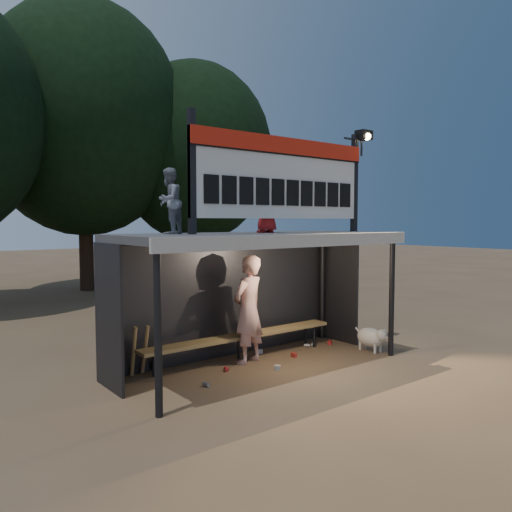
% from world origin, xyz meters
% --- Properties ---
extents(ground, '(80.00, 80.00, 0.00)m').
position_xyz_m(ground, '(0.00, 0.00, 0.00)').
color(ground, brown).
rests_on(ground, ground).
extents(player, '(0.81, 0.65, 1.92)m').
position_xyz_m(player, '(-0.00, 0.36, 0.96)').
color(player, white).
rests_on(player, ground).
extents(child_a, '(0.63, 0.59, 1.02)m').
position_xyz_m(child_a, '(-1.58, 0.29, 2.83)').
color(child_a, slate).
rests_on(child_a, dugout_shelter).
extents(child_b, '(0.48, 0.32, 0.96)m').
position_xyz_m(child_b, '(0.24, 0.17, 2.80)').
color(child_b, maroon).
rests_on(child_b, dugout_shelter).
extents(dugout_shelter, '(5.10, 2.08, 2.32)m').
position_xyz_m(dugout_shelter, '(0.00, 0.24, 1.85)').
color(dugout_shelter, '#3C3C3E').
rests_on(dugout_shelter, ground).
extents(scoreboard_assembly, '(4.10, 0.27, 1.99)m').
position_xyz_m(scoreboard_assembly, '(0.56, -0.01, 3.32)').
color(scoreboard_assembly, black).
rests_on(scoreboard_assembly, dugout_shelter).
extents(bench, '(4.00, 0.35, 0.48)m').
position_xyz_m(bench, '(0.00, 0.55, 0.43)').
color(bench, olive).
rests_on(bench, ground).
extents(tree_mid, '(7.22, 7.22, 10.36)m').
position_xyz_m(tree_mid, '(1.00, 11.50, 6.17)').
color(tree_mid, black).
rests_on(tree_mid, ground).
extents(tree_right, '(6.08, 6.08, 8.72)m').
position_xyz_m(tree_right, '(5.00, 10.50, 5.19)').
color(tree_right, black).
rests_on(tree_right, ground).
extents(dog, '(0.36, 0.81, 0.49)m').
position_xyz_m(dog, '(2.35, -0.49, 0.28)').
color(dog, white).
rests_on(dog, ground).
extents(bats, '(0.48, 0.33, 0.84)m').
position_xyz_m(bats, '(-1.77, 0.82, 0.43)').
color(bats, '#9B7B48').
rests_on(bats, ground).
extents(litter, '(3.50, 1.12, 0.08)m').
position_xyz_m(litter, '(0.66, 0.24, 0.04)').
color(litter, '#AC271D').
rests_on(litter, ground).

